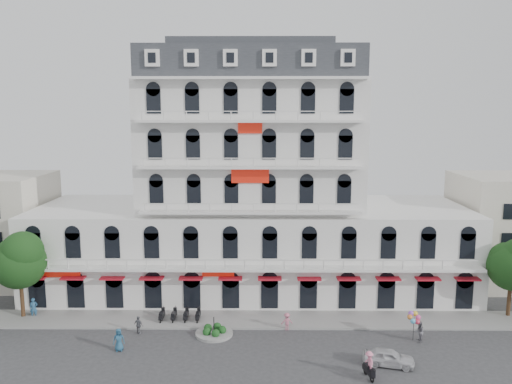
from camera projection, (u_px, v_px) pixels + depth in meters
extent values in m
plane|color=#38383A|center=(247.00, 371.00, 36.66)|extent=(120.00, 120.00, 0.00)
cube|color=gray|center=(250.00, 320.00, 45.53)|extent=(53.00, 4.00, 0.16)
cube|color=silver|center=(251.00, 247.00, 53.73)|extent=(45.00, 14.00, 9.00)
cube|color=silver|center=(251.00, 144.00, 51.99)|extent=(22.00, 12.00, 13.00)
cube|color=#2D3035|center=(251.00, 66.00, 50.73)|extent=(21.56, 11.76, 3.00)
cube|color=#2D3035|center=(251.00, 46.00, 50.43)|extent=(15.84, 8.64, 0.80)
cube|color=#B21625|center=(250.00, 278.00, 46.48)|extent=(40.50, 1.00, 0.15)
cube|color=red|center=(250.00, 176.00, 46.34)|extent=(3.50, 0.10, 1.40)
cylinder|color=gray|center=(214.00, 334.00, 42.59)|extent=(3.20, 3.20, 0.24)
cylinder|color=black|center=(214.00, 325.00, 42.46)|extent=(0.08, 0.08, 1.40)
sphere|color=#184A1B|center=(222.00, 330.00, 42.53)|extent=(0.70, 0.70, 0.70)
sphere|color=#184A1B|center=(217.00, 327.00, 43.19)|extent=(0.70, 0.70, 0.70)
sphere|color=#184A1B|center=(208.00, 328.00, 42.95)|extent=(0.70, 0.70, 0.70)
sphere|color=#184A1B|center=(207.00, 332.00, 42.14)|extent=(0.70, 0.70, 0.70)
sphere|color=#184A1B|center=(216.00, 333.00, 41.87)|extent=(0.70, 0.70, 0.70)
cylinder|color=#382314|center=(22.00, 298.00, 45.89)|extent=(0.36, 0.36, 3.74)
sphere|color=#123A16|center=(19.00, 263.00, 45.36)|extent=(4.76, 4.76, 4.76)
sphere|color=#123A16|center=(22.00, 252.00, 44.88)|extent=(3.74, 3.74, 3.74)
sphere|color=#123A16|center=(16.00, 255.00, 45.55)|extent=(3.40, 3.40, 3.40)
cylinder|color=#382314|center=(509.00, 299.00, 46.10)|extent=(0.36, 0.36, 3.43)
sphere|color=#123A16|center=(512.00, 267.00, 45.61)|extent=(4.37, 4.37, 4.37)
sphere|color=#123A16|center=(506.00, 259.00, 45.81)|extent=(3.12, 3.12, 3.12)
imported|color=silver|center=(389.00, 357.00, 37.36)|extent=(4.03, 2.34, 1.29)
cube|color=black|center=(369.00, 371.00, 35.58)|extent=(0.65, 1.54, 0.35)
torus|color=black|center=(372.00, 378.00, 35.09)|extent=(0.24, 0.61, 0.60)
torus|color=black|center=(365.00, 371.00, 36.15)|extent=(0.24, 0.61, 0.60)
imported|color=pink|center=(369.00, 362.00, 35.47)|extent=(0.78, 1.12, 1.58)
imported|color=#275575|center=(119.00, 340.00, 39.64)|extent=(0.99, 0.75, 1.84)
imported|color=slate|center=(139.00, 325.00, 42.74)|extent=(0.98, 0.79, 1.56)
imported|color=#C3677F|center=(287.00, 321.00, 43.47)|extent=(1.08, 0.72, 1.55)
imported|color=#2A587F|center=(34.00, 308.00, 46.03)|extent=(0.80, 0.67, 1.89)
imported|color=slate|center=(419.00, 332.00, 41.19)|extent=(0.82, 0.96, 1.73)
cylinder|color=black|center=(413.00, 329.00, 41.46)|extent=(0.04, 0.04, 2.00)
sphere|color=#E54C99|center=(418.00, 317.00, 41.30)|extent=(0.44, 0.44, 0.44)
sphere|color=yellow|center=(415.00, 314.00, 41.57)|extent=(0.44, 0.44, 0.44)
sphere|color=#994CD8|center=(411.00, 313.00, 41.57)|extent=(0.44, 0.44, 0.44)
sphere|color=orange|center=(410.00, 317.00, 41.30)|extent=(0.44, 0.44, 0.44)
sphere|color=#4CB2E5|center=(413.00, 321.00, 41.04)|extent=(0.44, 0.44, 0.44)
sphere|color=#D8334C|center=(417.00, 322.00, 41.05)|extent=(0.44, 0.44, 0.44)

